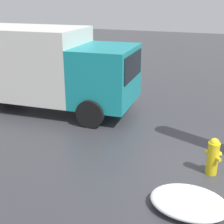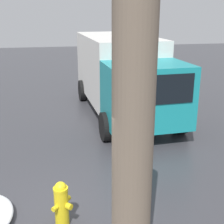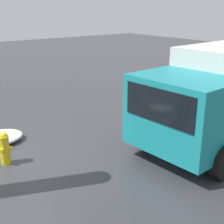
% 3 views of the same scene
% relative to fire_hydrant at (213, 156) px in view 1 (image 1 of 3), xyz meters
% --- Properties ---
extents(ground_plane, '(60.00, 60.00, 0.00)m').
position_rel_fire_hydrant_xyz_m(ground_plane, '(0.00, 0.00, -0.47)').
color(ground_plane, '#38383D').
extents(fire_hydrant, '(0.40, 0.40, 0.91)m').
position_rel_fire_hydrant_xyz_m(fire_hydrant, '(0.00, 0.00, 0.00)').
color(fire_hydrant, yellow).
rests_on(fire_hydrant, ground_plane).
extents(delivery_truck, '(7.09, 3.09, 2.89)m').
position_rel_fire_hydrant_xyz_m(delivery_truck, '(6.47, -2.56, 1.12)').
color(delivery_truck, teal).
rests_on(delivery_truck, ground_plane).
extents(pedestrian, '(0.38, 0.38, 1.76)m').
position_rel_fire_hydrant_xyz_m(pedestrian, '(4.56, -3.21, 0.49)').
color(pedestrian, '#23232D').
rests_on(pedestrian, ground_plane).
extents(snow_pile_curbside, '(1.51, 1.17, 0.29)m').
position_rel_fire_hydrant_xyz_m(snow_pile_curbside, '(0.30, 1.50, -0.32)').
color(snow_pile_curbside, white).
rests_on(snow_pile_curbside, ground_plane).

